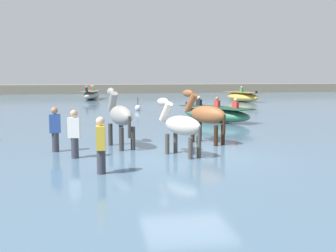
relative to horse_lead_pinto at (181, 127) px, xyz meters
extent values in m
plane|color=#666051|center=(0.19, -0.02, -1.12)|extent=(120.00, 120.00, 0.00)
cube|color=slate|center=(0.19, 9.98, -0.96)|extent=(90.00, 90.00, 0.32)
ellipsoid|color=beige|center=(0.04, -0.06, 0.05)|extent=(1.09, 1.37, 0.53)
cylinder|color=#45423C|center=(-0.34, 0.25, -0.67)|extent=(0.12, 0.12, 0.90)
cylinder|color=#45423C|center=(-0.07, 0.42, -0.67)|extent=(0.12, 0.12, 0.90)
cylinder|color=#45423C|center=(0.15, -0.54, -0.67)|extent=(0.12, 0.12, 0.90)
cylinder|color=#45423C|center=(0.42, -0.37, -0.67)|extent=(0.12, 0.12, 0.90)
cylinder|color=beige|center=(-0.33, 0.53, 0.38)|extent=(0.43, 0.52, 0.61)
ellipsoid|color=beige|center=(-0.40, 0.64, 0.66)|extent=(0.40, 0.49, 0.23)
cylinder|color=#45423C|center=(0.37, -0.60, -0.20)|extent=(0.09, 0.09, 0.57)
ellipsoid|color=brown|center=(1.26, 1.77, 0.15)|extent=(1.20, 1.48, 0.58)
cylinder|color=black|center=(0.84, 2.10, -0.63)|extent=(0.13, 0.13, 0.98)
cylinder|color=black|center=(1.13, 2.29, -0.63)|extent=(0.13, 0.13, 0.98)
cylinder|color=black|center=(1.39, 1.26, -0.63)|extent=(0.13, 0.13, 0.98)
cylinder|color=black|center=(1.68, 1.45, -0.63)|extent=(0.13, 0.13, 0.98)
cylinder|color=brown|center=(0.85, 2.41, 0.51)|extent=(0.48, 0.57, 0.66)
ellipsoid|color=brown|center=(0.77, 2.53, 0.81)|extent=(0.44, 0.53, 0.25)
cylinder|color=black|center=(1.63, 1.20, -0.12)|extent=(0.09, 0.09, 0.62)
ellipsoid|color=gray|center=(-1.56, 1.50, 0.19)|extent=(0.91, 1.58, 0.60)
cylinder|color=#31312F|center=(-1.88, 1.96, -0.61)|extent=(0.14, 0.14, 1.01)
cylinder|color=#31312F|center=(-1.53, 2.06, -0.61)|extent=(0.14, 0.14, 1.01)
cylinder|color=#31312F|center=(-1.59, 0.95, -0.61)|extent=(0.14, 0.14, 1.01)
cylinder|color=#31312F|center=(-1.24, 1.05, -0.61)|extent=(0.14, 0.14, 1.01)
cylinder|color=gray|center=(-1.78, 2.26, 0.57)|extent=(0.38, 0.59, 0.69)
ellipsoid|color=gray|center=(-1.82, 2.40, 0.88)|extent=(0.35, 0.55, 0.26)
cylinder|color=#31312F|center=(-1.36, 0.82, -0.08)|extent=(0.10, 0.10, 0.64)
ellipsoid|color=gold|center=(9.44, 20.77, -0.43)|extent=(2.36, 3.91, 0.74)
cube|color=olive|center=(9.44, 20.77, -0.04)|extent=(2.26, 3.76, 0.04)
cube|color=black|center=(9.95, 19.07, 0.03)|extent=(0.19, 0.16, 0.18)
cube|color=#388E51|center=(9.36, 20.74, 0.13)|extent=(0.25, 0.30, 0.30)
sphere|color=tan|center=(9.36, 20.74, 0.37)|extent=(0.18, 0.18, 0.18)
ellipsoid|color=#B2AD9E|center=(-2.71, 25.69, -0.44)|extent=(1.95, 4.08, 0.72)
cube|color=slate|center=(-2.71, 25.69, -0.06)|extent=(1.87, 3.92, 0.04)
cube|color=black|center=(-3.03, 23.84, 0.01)|extent=(0.18, 0.15, 0.18)
cube|color=red|center=(-2.69, 26.80, 0.11)|extent=(0.22, 0.29, 0.30)
sphere|color=tan|center=(-2.69, 26.80, 0.35)|extent=(0.18, 0.18, 0.18)
cube|color=#388E51|center=(-2.53, 25.66, 0.11)|extent=(0.22, 0.29, 0.30)
sphere|color=tan|center=(-2.53, 25.66, 0.35)|extent=(0.18, 0.18, 0.18)
cube|color=#232328|center=(-3.08, 24.64, 0.11)|extent=(0.22, 0.29, 0.30)
sphere|color=tan|center=(-3.08, 24.64, 0.35)|extent=(0.18, 0.18, 0.18)
ellipsoid|color=#337556|center=(3.30, 7.69, -0.47)|extent=(3.12, 3.99, 0.66)
cube|color=#1E4634|center=(3.30, 7.69, -0.12)|extent=(3.00, 3.83, 0.04)
cube|color=black|center=(2.28, 9.30, -0.05)|extent=(0.20, 0.19, 0.18)
cube|color=red|center=(3.97, 6.80, 0.05)|extent=(0.29, 0.32, 0.30)
sphere|color=beige|center=(3.97, 6.80, 0.29)|extent=(0.18, 0.18, 0.18)
cube|color=red|center=(3.37, 7.74, 0.05)|extent=(0.29, 0.32, 0.30)
sphere|color=#A37556|center=(3.37, 7.74, 0.29)|extent=(0.18, 0.18, 0.18)
cube|color=#232328|center=(2.71, 8.63, 0.05)|extent=(0.29, 0.32, 0.30)
sphere|color=beige|center=(2.71, 8.63, 0.29)|extent=(0.18, 0.18, 0.18)
cylinder|color=#383842|center=(-3.50, 1.16, -0.68)|extent=(0.20, 0.20, 0.88)
cube|color=#3356A8|center=(-3.50, 1.16, 0.03)|extent=(0.34, 0.24, 0.54)
sphere|color=#A37556|center=(-3.50, 1.16, 0.41)|extent=(0.20, 0.20, 0.20)
cylinder|color=#383842|center=(-2.22, -1.78, -0.68)|extent=(0.20, 0.20, 0.88)
cube|color=gold|center=(-2.22, -1.78, 0.03)|extent=(0.22, 0.33, 0.54)
sphere|color=beige|center=(-2.22, -1.78, 0.41)|extent=(0.20, 0.20, 0.20)
cylinder|color=#383842|center=(-2.90, 0.12, -0.68)|extent=(0.20, 0.20, 0.88)
cube|color=white|center=(-2.90, 0.12, 0.03)|extent=(0.36, 0.27, 0.54)
sphere|color=tan|center=(-2.90, 0.12, 0.41)|extent=(0.20, 0.20, 0.20)
sphere|color=silver|center=(0.22, 13.92, -0.62)|extent=(0.36, 0.36, 0.36)
cylinder|color=black|center=(0.22, 13.92, -0.21)|extent=(0.04, 0.04, 0.47)
cube|color=gray|center=(0.19, 36.85, -0.45)|extent=(80.00, 2.40, 1.34)
camera|label=1|loc=(-2.30, -11.02, 1.47)|focal=43.77mm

